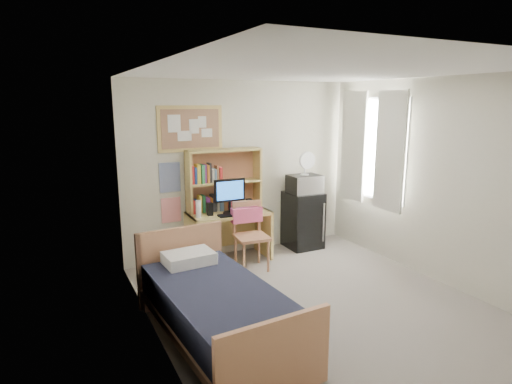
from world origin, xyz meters
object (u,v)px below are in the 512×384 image
speaker_right (249,205)px  bed (219,314)px  bulletin_board (190,129)px  desk (229,236)px  desk_chair (252,236)px  desk_fan (305,165)px  speaker_left (210,209)px  mini_fridge (303,220)px  monitor (230,196)px  microwave (304,184)px

speaker_right → bed: bearing=-122.1°
bulletin_board → desk: 1.64m
desk_chair → bed: (-1.08, -1.49, -0.20)m
bulletin_board → desk: size_ratio=0.80×
desk → speaker_right: speaker_right is taller
desk → desk_fan: desk_fan is taller
bulletin_board → speaker_left: bulletin_board is taller
desk_chair → mini_fridge: 1.25m
desk_chair → desk_fan: bearing=27.6°
bulletin_board → desk: (0.44, -0.30, -1.56)m
desk → speaker_right: 0.55m
bed → desk_fan: size_ratio=6.00×
desk → monitor: size_ratio=2.39×
desk → bed: size_ratio=0.59×
desk → bulletin_board: bearing=146.9°
speaker_right → desk: bearing=168.7°
desk → desk_fan: bearing=1.5°
monitor → speaker_right: bearing=0.0°
speaker_left → microwave: 1.61m
bed → bulletin_board: bearing=73.7°
microwave → desk_fan: 0.30m
desk → speaker_left: (-0.30, -0.05, 0.45)m
desk → desk_chair: desk_chair is taller
monitor → speaker_left: bearing=-180.0°
desk_chair → bed: 1.85m
mini_fridge → speaker_left: speaker_left is taller
desk_fan → bed: bearing=-138.0°
bed → monitor: bearing=59.9°
bulletin_board → desk_fan: bulletin_board is taller
desk → microwave: microwave is taller
desk → speaker_right: (0.30, -0.07, 0.45)m
bed → monitor: size_ratio=4.04×
bed → desk_fan: bearing=37.5°
monitor → desk: bearing=90.0°
desk → desk_chair: 0.50m
monitor → microwave: monitor is taller
bed → desk_fan: desk_fan is taller
bed → microwave: (2.23, 1.96, 0.76)m
bed → desk: bearing=60.6°
desk → mini_fridge: mini_fridge is taller
desk_fan → speaker_right: bearing=-174.9°
desk → desk_chair: (0.15, -0.46, 0.11)m
speaker_left → speaker_right: same height
speaker_right → speaker_left: bearing=-180.0°
desk_chair → speaker_right: bearing=74.5°
bed → speaker_right: size_ratio=10.95×
mini_fridge → monitor: size_ratio=1.83×
mini_fridge → speaker_left: 1.64m
mini_fridge → speaker_right: speaker_right is taller
desk → microwave: (1.30, 0.01, 0.67)m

